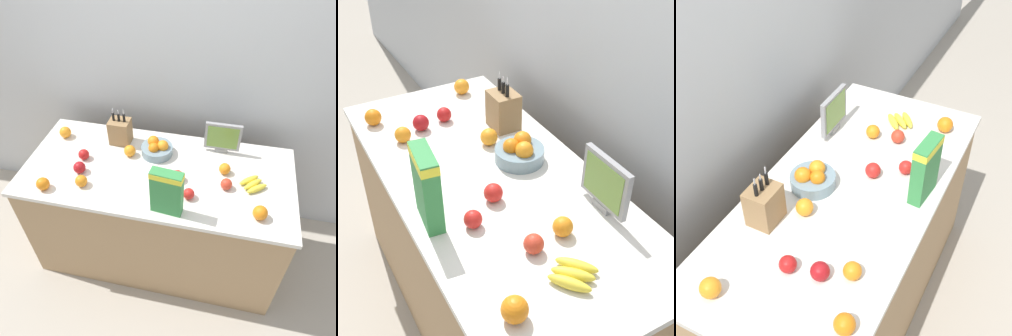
{
  "view_description": "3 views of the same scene",
  "coord_description": "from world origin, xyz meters",
  "views": [
    {
      "loc": [
        0.41,
        -1.55,
        2.46
      ],
      "look_at": [
        0.08,
        -0.02,
        0.98
      ],
      "focal_mm": 35.0,
      "sensor_mm": 36.0,
      "label": 1
    },
    {
      "loc": [
        1.44,
        -0.71,
        2.15
      ],
      "look_at": [
        0.05,
        0.05,
        0.99
      ],
      "focal_mm": 50.0,
      "sensor_mm": 36.0,
      "label": 2
    },
    {
      "loc": [
        -1.46,
        -0.72,
        2.49
      ],
      "look_at": [
        0.06,
        0.05,
        1.02
      ],
      "focal_mm": 50.0,
      "sensor_mm": 36.0,
      "label": 3
    }
  ],
  "objects": [
    {
      "name": "counter",
      "position": [
        0.0,
        0.0,
        0.47
      ],
      "size": [
        1.82,
        0.84,
        0.93
      ],
      "color": "tan",
      "rests_on": "ground_plane"
    },
    {
      "name": "apple_rear",
      "position": [
        0.25,
        -0.2,
        0.97
      ],
      "size": [
        0.07,
        0.07,
        0.07
      ],
      "primitive_type": "sphere",
      "color": "red",
      "rests_on": "counter"
    },
    {
      "name": "wall_back",
      "position": [
        0.0,
        0.63,
        1.3
      ],
      "size": [
        9.0,
        0.06,
        2.6
      ],
      "color": "silver",
      "rests_on": "ground_plane"
    },
    {
      "name": "apple_rightmost",
      "position": [
        -0.53,
        0.01,
        0.97
      ],
      "size": [
        0.07,
        0.07,
        0.07
      ],
      "primitive_type": "sphere",
      "color": "red",
      "rests_on": "counter"
    },
    {
      "name": "cereal_box",
      "position": [
        0.14,
        -0.33,
        1.1
      ],
      "size": [
        0.19,
        0.09,
        0.31
      ],
      "rotation": [
        0.0,
        0.0,
        -0.1
      ],
      "color": "#338442",
      "rests_on": "counter"
    },
    {
      "name": "knife_block",
      "position": [
        -0.33,
        0.24,
        1.03
      ],
      "size": [
        0.15,
        0.13,
        0.28
      ],
      "color": "#937047",
      "rests_on": "counter"
    },
    {
      "name": "orange_near_bowl",
      "position": [
        -0.66,
        -0.32,
        0.98
      ],
      "size": [
        0.08,
        0.08,
        0.08
      ],
      "primitive_type": "sphere",
      "color": "orange",
      "rests_on": "counter"
    },
    {
      "name": "ground_plane",
      "position": [
        0.0,
        0.0,
        0.0
      ],
      "size": [
        14.0,
        14.0,
        0.0
      ],
      "primitive_type": "plane",
      "color": "#B2A899"
    },
    {
      "name": "orange_by_cereal",
      "position": [
        0.68,
        -0.27,
        0.98
      ],
      "size": [
        0.09,
        0.09,
        0.09
      ],
      "primitive_type": "sphere",
      "color": "orange",
      "rests_on": "counter"
    },
    {
      "name": "orange_front_right",
      "position": [
        -0.44,
        -0.24,
        0.97
      ],
      "size": [
        0.08,
        0.08,
        0.08
      ],
      "primitive_type": "sphere",
      "color": "orange",
      "rests_on": "counter"
    },
    {
      "name": "orange_front_left",
      "position": [
        -0.76,
        0.21,
        0.98
      ],
      "size": [
        0.09,
        0.09,
        0.09
      ],
      "primitive_type": "sphere",
      "color": "orange",
      "rests_on": "counter"
    },
    {
      "name": "apple_by_knife_block",
      "position": [
        0.47,
        -0.07,
        0.97
      ],
      "size": [
        0.07,
        0.07,
        0.07
      ],
      "primitive_type": "sphere",
      "color": "red",
      "rests_on": "counter"
    },
    {
      "name": "orange_mid_right",
      "position": [
        -0.22,
        0.11,
        0.98
      ],
      "size": [
        0.08,
        0.08,
        0.08
      ],
      "primitive_type": "sphere",
      "color": "orange",
      "rests_on": "counter"
    },
    {
      "name": "apple_middle",
      "position": [
        0.15,
        -0.06,
        0.97
      ],
      "size": [
        0.08,
        0.08,
        0.08
      ],
      "primitive_type": "sphere",
      "color": "red",
      "rests_on": "counter"
    },
    {
      "name": "orange_mid_left",
      "position": [
        0.44,
        0.07,
        0.97
      ],
      "size": [
        0.08,
        0.08,
        0.08
      ],
      "primitive_type": "sphere",
      "color": "orange",
      "rests_on": "counter"
    },
    {
      "name": "fruit_bowl",
      "position": [
        -0.04,
        0.17,
        0.98
      ],
      "size": [
        0.22,
        0.22,
        0.12
      ],
      "color": "gray",
      "rests_on": "counter"
    },
    {
      "name": "banana_bunch",
      "position": [
        0.63,
        -0.02,
        0.95
      ],
      "size": [
        0.19,
        0.19,
        0.04
      ],
      "rotation": [
        0.0,
        0.0,
        3.8
      ],
      "color": "yellow",
      "rests_on": "counter"
    },
    {
      "name": "apple_leftmost",
      "position": [
        -0.5,
        -0.13,
        0.98
      ],
      "size": [
        0.08,
        0.08,
        0.08
      ],
      "primitive_type": "sphere",
      "color": "#A31419",
      "rests_on": "counter"
    },
    {
      "name": "small_monitor",
      "position": [
        0.4,
        0.28,
        1.06
      ],
      "size": [
        0.25,
        0.03,
        0.24
      ],
      "color": "gray",
      "rests_on": "counter"
    }
  ]
}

